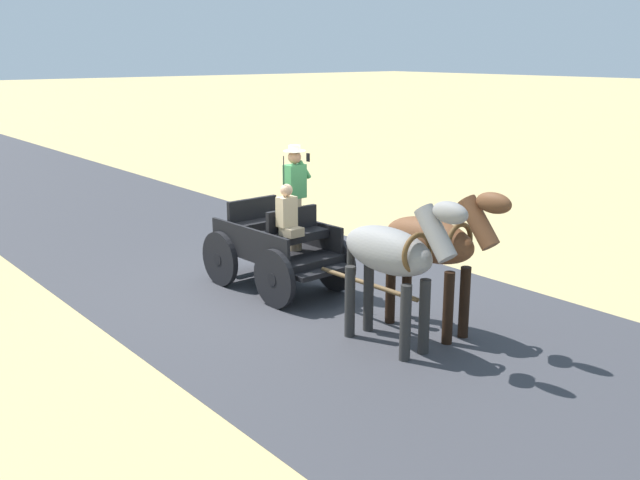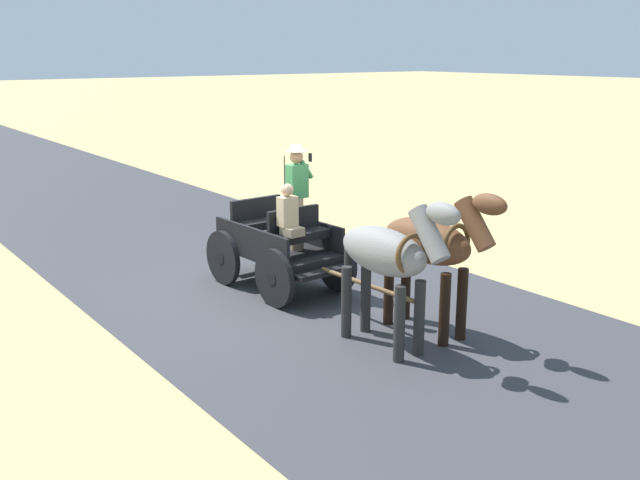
# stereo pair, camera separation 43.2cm
# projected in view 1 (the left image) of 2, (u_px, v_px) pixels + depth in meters

# --- Properties ---
(ground_plane) EXTENTS (200.00, 200.00, 0.00)m
(ground_plane) POSITION_uv_depth(u_px,v_px,m) (279.00, 286.00, 12.75)
(ground_plane) COLOR tan
(road_surface) EXTENTS (6.48, 160.00, 0.01)m
(road_surface) POSITION_uv_depth(u_px,v_px,m) (279.00, 286.00, 12.75)
(road_surface) COLOR #38383D
(road_surface) RESTS_ON ground
(horse_drawn_carriage) EXTENTS (1.52, 4.51, 2.50)m
(horse_drawn_carriage) POSITION_uv_depth(u_px,v_px,m) (279.00, 243.00, 12.41)
(horse_drawn_carriage) COLOR black
(horse_drawn_carriage) RESTS_ON ground
(horse_near_side) EXTENTS (0.64, 2.13, 2.21)m
(horse_near_side) POSITION_uv_depth(u_px,v_px,m) (435.00, 244.00, 10.35)
(horse_near_side) COLOR brown
(horse_near_side) RESTS_ON ground
(horse_off_side) EXTENTS (0.59, 2.13, 2.21)m
(horse_off_side) POSITION_uv_depth(u_px,v_px,m) (393.00, 255.00, 9.80)
(horse_off_side) COLOR gray
(horse_off_side) RESTS_ON ground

